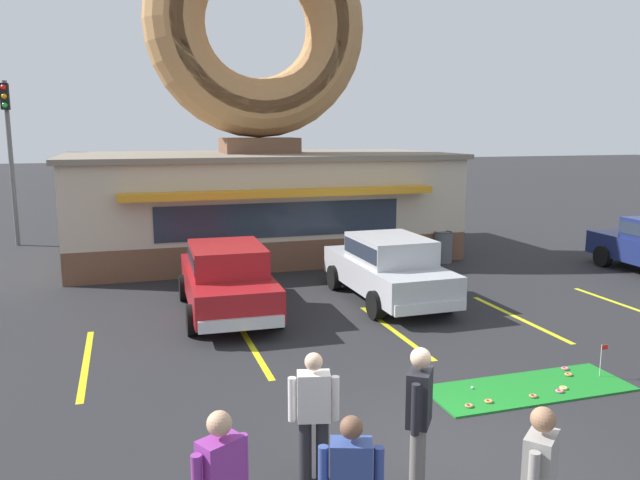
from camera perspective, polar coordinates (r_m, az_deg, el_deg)
ground_plane at (r=8.42m, az=11.81°, el=-19.35°), size 160.00×160.00×0.00m
donut_shop_building at (r=20.75m, az=-5.57°, el=8.96°), size 12.30×6.75×10.96m
putting_mat at (r=10.82m, az=18.59°, el=-12.72°), size 3.33×1.17×0.03m
mini_donut_near_left at (r=10.09m, az=15.16°, el=-14.04°), size 0.13×0.13×0.04m
mini_donut_near_right at (r=10.78m, az=21.06°, el=-12.77°), size 0.13×0.13×0.04m
mini_donut_mid_left at (r=10.93m, az=21.38°, el=-12.48°), size 0.13×0.13×0.04m
mini_donut_mid_centre at (r=9.87m, az=13.47°, el=-14.52°), size 0.13×0.13×0.04m
mini_donut_mid_right at (r=11.52m, az=21.77°, el=-11.34°), size 0.13×0.13×0.04m
mini_donut_far_left at (r=10.47m, az=18.92°, el=-13.34°), size 0.13×0.13×0.04m
mini_donut_far_centre at (r=11.76m, az=21.49°, el=-10.87°), size 0.13×0.13×0.04m
golf_ball at (r=10.50m, az=13.74°, el=-12.98°), size 0.04×0.04×0.04m
putting_flag_pin at (r=11.58m, az=24.46°, el=-9.35°), size 0.13×0.01×0.55m
car_red at (r=14.15m, az=-8.51°, el=-3.30°), size 2.08×4.61×1.60m
car_silver at (r=15.17m, az=6.25°, el=-2.34°), size 2.02×4.58×1.60m
pedestrian_hooded_kid at (r=7.30m, az=9.04°, el=-15.44°), size 0.42×0.50×1.75m
pedestrian_leather_jacket_man at (r=7.50m, az=-0.58°, el=-15.43°), size 0.58×0.32×1.60m
trash_bin at (r=19.94m, az=11.19°, el=-0.60°), size 0.57×0.57×0.97m
traffic_light_pole at (r=24.63m, az=-26.55°, el=8.05°), size 0.28×0.47×5.80m
parking_stripe_left at (r=12.11m, az=-20.61°, el=-10.44°), size 0.12×3.60×0.01m
parking_stripe_mid_left at (r=12.27m, az=-6.30°, el=-9.56°), size 0.12×3.60×0.01m
parking_stripe_centre at (r=13.14m, az=6.78°, el=-8.24°), size 0.12×3.60×0.01m
parking_stripe_mid_right at (r=14.58m, az=17.69°, el=-6.81°), size 0.12×3.60×0.01m
parking_stripe_right at (r=16.45m, az=26.33°, el=-5.49°), size 0.12×3.60×0.01m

